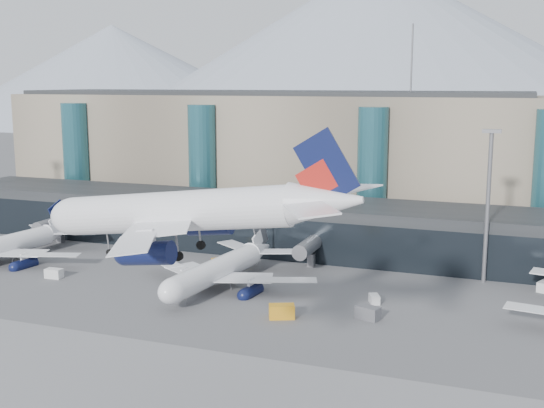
{
  "coord_description": "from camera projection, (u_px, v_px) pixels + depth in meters",
  "views": [
    {
      "loc": [
        35.26,
        -67.83,
        33.19
      ],
      "look_at": [
        -2.0,
        32.0,
        14.01
      ],
      "focal_mm": 45.0,
      "sensor_mm": 36.0,
      "label": 1
    }
  ],
  "objects": [
    {
      "name": "veh_b",
      "position": [
        221.0,
        262.0,
        123.48
      ],
      "size": [
        3.07,
        3.5,
        1.72
      ],
      "primitive_type": "cube",
      "rotation": [
        0.0,
        0.0,
        1.06
      ],
      "color": "orange",
      "rests_on": "ground"
    },
    {
      "name": "mountain_ridge",
      "position": [
        498.0,
        61.0,
        417.34
      ],
      "size": [
        910.0,
        400.0,
        110.0
      ],
      "color": "gray",
      "rests_on": "ground"
    },
    {
      "name": "concourse",
      "position": [
        328.0,
        228.0,
        132.91
      ],
      "size": [
        170.0,
        27.0,
        10.0
      ],
      "color": "black",
      "rests_on": "ground"
    },
    {
      "name": "veh_c",
      "position": [
        368.0,
        313.0,
        96.42
      ],
      "size": [
        3.78,
        2.79,
        1.88
      ],
      "primitive_type": "cube",
      "rotation": [
        0.0,
        0.0,
        -0.33
      ],
      "color": "#505055",
      "rests_on": "ground"
    },
    {
      "name": "teal_towers",
      "position": [
        283.0,
        169.0,
        151.47
      ],
      "size": [
        116.4,
        19.4,
        46.0
      ],
      "color": "#245A66",
      "rests_on": "ground"
    },
    {
      "name": "jet_parked_mid",
      "position": [
        226.0,
        260.0,
        112.51
      ],
      "size": [
        34.13,
        33.96,
        11.06
      ],
      "rotation": [
        0.0,
        0.0,
        1.46
      ],
      "color": "white",
      "rests_on": "ground"
    },
    {
      "name": "veh_f",
      "position": [
        22.0,
        253.0,
        130.16
      ],
      "size": [
        3.48,
        3.61,
        1.83
      ],
      "primitive_type": "cube",
      "rotation": [
        0.0,
        0.0,
        2.3
      ],
      "color": "#505055",
      "rests_on": "ground"
    },
    {
      "name": "veh_h",
      "position": [
        282.0,
        311.0,
        96.76
      ],
      "size": [
        4.07,
        3.19,
        1.99
      ],
      "primitive_type": "cube",
      "rotation": [
        0.0,
        0.0,
        0.41
      ],
      "color": "orange",
      "rests_on": "ground"
    },
    {
      "name": "veh_a",
      "position": [
        54.0,
        273.0,
        116.64
      ],
      "size": [
        2.95,
        1.75,
        1.62
      ],
      "primitive_type": "cube",
      "rotation": [
        0.0,
        0.0,
        0.05
      ],
      "color": "silver",
      "rests_on": "ground"
    },
    {
      "name": "hero_jet",
      "position": [
        207.0,
        200.0,
        64.01
      ],
      "size": [
        33.03,
        34.31,
        11.04
      ],
      "rotation": [
        0.0,
        -0.11,
        -0.0
      ],
      "color": "white",
      "rests_on": "ground"
    },
    {
      "name": "terminal_main",
      "position": [
        267.0,
        154.0,
        169.41
      ],
      "size": [
        130.0,
        30.0,
        31.0
      ],
      "color": "gray",
      "rests_on": "ground"
    },
    {
      "name": "lightmast_mid",
      "position": [
        488.0,
        197.0,
        111.94
      ],
      "size": [
        3.0,
        1.2,
        25.6
      ],
      "color": "slate",
      "rests_on": "ground"
    },
    {
      "name": "ground",
      "position": [
        193.0,
        366.0,
        80.56
      ],
      "size": [
        900.0,
        900.0,
        0.0
      ],
      "primitive_type": "plane",
      "color": "#515154",
      "rests_on": "ground"
    },
    {
      "name": "jet_parked_left",
      "position": [
        13.0,
        238.0,
        128.35
      ],
      "size": [
        33.5,
        33.59,
        10.89
      ],
      "rotation": [
        0.0,
        0.0,
        1.43
      ],
      "color": "white",
      "rests_on": "ground"
    },
    {
      "name": "veh_d",
      "position": [
        544.0,
        286.0,
        109.24
      ],
      "size": [
        2.53,
        3.21,
        1.62
      ],
      "primitive_type": "cube",
      "rotation": [
        0.0,
        0.0,
        1.16
      ],
      "color": "silver",
      "rests_on": "ground"
    },
    {
      "name": "veh_g",
      "position": [
        374.0,
        299.0,
        103.34
      ],
      "size": [
        2.19,
        2.65,
        1.34
      ],
      "primitive_type": "cube",
      "rotation": [
        0.0,
        0.0,
        -1.13
      ],
      "color": "silver",
      "rests_on": "ground"
    }
  ]
}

